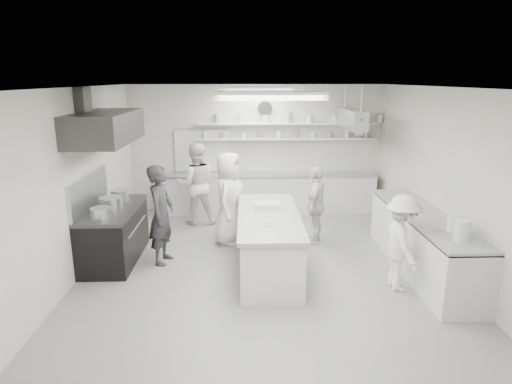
{
  "coord_description": "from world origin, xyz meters",
  "views": [
    {
      "loc": [
        -0.33,
        -6.94,
        3.14
      ],
      "look_at": [
        -0.1,
        0.6,
        1.17
      ],
      "focal_mm": 30.74,
      "sensor_mm": 36.0,
      "label": 1
    }
  ],
  "objects_px": {
    "stove": "(114,236)",
    "right_counter": "(422,244)",
    "prep_island": "(269,244)",
    "cook_back": "(196,184)",
    "cook_stove": "(161,215)",
    "back_counter": "(269,193)"
  },
  "relations": [
    {
      "from": "stove",
      "to": "right_counter",
      "type": "relative_size",
      "value": 0.55
    },
    {
      "from": "prep_island",
      "to": "cook_back",
      "type": "relative_size",
      "value": 1.39
    },
    {
      "from": "stove",
      "to": "prep_island",
      "type": "xyz_separation_m",
      "value": [
        2.69,
        -0.5,
        0.01
      ]
    },
    {
      "from": "right_counter",
      "to": "cook_stove",
      "type": "relative_size",
      "value": 1.9
    },
    {
      "from": "back_counter",
      "to": "right_counter",
      "type": "relative_size",
      "value": 1.52
    },
    {
      "from": "prep_island",
      "to": "right_counter",
      "type": "bearing_deg",
      "value": -2.01
    },
    {
      "from": "stove",
      "to": "cook_back",
      "type": "relative_size",
      "value": 1.0
    },
    {
      "from": "prep_island",
      "to": "cook_stove",
      "type": "height_order",
      "value": "cook_stove"
    },
    {
      "from": "prep_island",
      "to": "cook_stove",
      "type": "xyz_separation_m",
      "value": [
        -1.82,
        0.37,
        0.41
      ]
    },
    {
      "from": "back_counter",
      "to": "right_counter",
      "type": "distance_m",
      "value": 4.13
    },
    {
      "from": "back_counter",
      "to": "prep_island",
      "type": "relative_size",
      "value": 2.0
    },
    {
      "from": "back_counter",
      "to": "prep_island",
      "type": "xyz_separation_m",
      "value": [
        -0.21,
        -3.3,
        -0.0
      ]
    },
    {
      "from": "back_counter",
      "to": "cook_back",
      "type": "relative_size",
      "value": 2.79
    },
    {
      "from": "right_counter",
      "to": "stove",
      "type": "bearing_deg",
      "value": 173.48
    },
    {
      "from": "stove",
      "to": "right_counter",
      "type": "distance_m",
      "value": 5.28
    },
    {
      "from": "stove",
      "to": "cook_back",
      "type": "xyz_separation_m",
      "value": [
        1.25,
        1.98,
        0.45
      ]
    },
    {
      "from": "right_counter",
      "to": "prep_island",
      "type": "height_order",
      "value": "right_counter"
    },
    {
      "from": "right_counter",
      "to": "prep_island",
      "type": "relative_size",
      "value": 1.32
    },
    {
      "from": "stove",
      "to": "cook_stove",
      "type": "xyz_separation_m",
      "value": [
        0.87,
        -0.13,
        0.42
      ]
    },
    {
      "from": "cook_stove",
      "to": "prep_island",
      "type": "bearing_deg",
      "value": -91.62
    },
    {
      "from": "right_counter",
      "to": "prep_island",
      "type": "xyz_separation_m",
      "value": [
        -2.56,
        0.1,
        -0.01
      ]
    },
    {
      "from": "back_counter",
      "to": "cook_back",
      "type": "distance_m",
      "value": 1.9
    }
  ]
}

